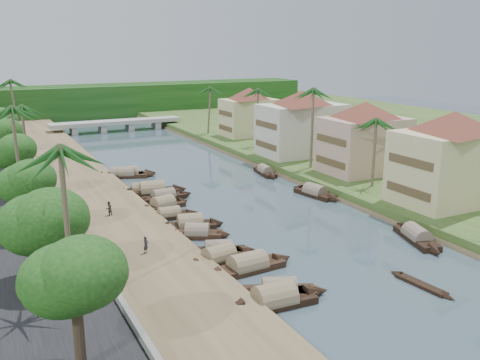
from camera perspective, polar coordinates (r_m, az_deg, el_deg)
name	(u,v)px	position (r m, az deg, el deg)	size (l,w,h in m)	color
ground	(294,232)	(54.43, 5.80, -5.57)	(220.00, 220.00, 0.00)	#3B4E59
left_bank	(92,199)	(66.60, -15.53, -1.94)	(10.00, 180.00, 0.80)	brown
right_bank	(330,168)	(80.49, 9.62, 1.30)	(16.00, 180.00, 1.20)	#344F1F
road	(15,206)	(65.54, -22.83, -2.55)	(8.00, 180.00, 1.40)	black
retaining_wall	(55,196)	(65.73, -19.16, -1.57)	(0.40, 180.00, 1.10)	slate
treeline	(89,101)	(146.40, -15.82, 8.12)	(120.00, 14.00, 8.00)	#103B10
bridge	(116,123)	(119.50, -13.09, 5.90)	(28.00, 4.00, 2.40)	#9A9990
building_near	(451,157)	(63.37, 21.62, 2.33)	(14.85, 14.85, 10.20)	#C9C487
building_mid	(364,136)	(75.40, 13.09, 4.54)	(14.11, 14.11, 9.70)	tan
building_far	(302,122)	(85.89, 6.61, 6.15)	(15.59, 15.59, 10.20)	beige
building_distant	(249,111)	(103.56, 0.97, 7.34)	(12.62, 12.62, 9.20)	#C9C487
sampan_0	(279,290)	(41.22, 4.22, -11.67)	(7.56, 4.48, 2.03)	black
sampan_1	(275,300)	(39.75, 3.72, -12.68)	(8.67, 2.47, 2.52)	black
sampan_2	(248,266)	(45.19, 0.84, -9.19)	(9.18, 2.51, 2.37)	black
sampan_3	(218,250)	(48.54, -2.31, -7.51)	(6.99, 3.76, 1.91)	black
sampan_4	(219,258)	(46.96, -2.23, -8.27)	(7.89, 2.94, 2.20)	black
sampan_5	(190,225)	(55.29, -5.35, -4.78)	(7.58, 3.36, 2.34)	black
sampan_6	(197,233)	(52.83, -4.59, -5.69)	(6.71, 4.65, 2.06)	black
sampan_7	(169,215)	(58.63, -7.55, -3.73)	(6.82, 1.71, 1.86)	black
sampan_8	(163,205)	(62.19, -8.19, -2.69)	(7.38, 3.52, 2.23)	black
sampan_9	(164,197)	(65.63, -8.16, -1.78)	(7.92, 2.14, 2.01)	black
sampan_10	(142,190)	(69.05, -10.44, -1.07)	(7.45, 2.86, 2.04)	black
sampan_11	(153,191)	(68.50, -9.31, -1.13)	(9.22, 3.48, 2.54)	black
sampan_12	(123,175)	(77.79, -12.35, 0.58)	(9.44, 4.98, 2.24)	black
sampan_13	(128,174)	(77.87, -11.88, 0.62)	(8.54, 2.99, 2.28)	black
sampan_14	(417,237)	(54.49, 18.33, -5.77)	(4.23, 9.05, 2.18)	black
sampan_15	(315,193)	(67.33, 8.00, -1.36)	(3.10, 8.40, 2.21)	black
sampan_16	(265,172)	(77.84, 2.70, 0.90)	(2.44, 7.84, 1.93)	black
canoe_0	(421,285)	(44.99, 18.74, -10.56)	(1.49, 6.32, 0.83)	black
canoe_1	(233,268)	(45.58, -0.78, -9.42)	(5.00, 2.90, 0.83)	black
canoe_2	(171,198)	(66.19, -7.40, -1.90)	(5.21, 1.51, 0.75)	black
palm_1	(376,122)	(67.25, 14.30, 6.06)	(3.20, 3.20, 9.83)	brown
palm_2	(313,92)	(75.88, 7.81, 9.31)	(3.20, 3.20, 12.63)	brown
palm_3	(257,91)	(92.00, 1.82, 9.45)	(3.20, 3.20, 11.23)	brown
palm_4	(61,153)	(35.66, -18.55, 2.75)	(3.20, 3.20, 12.16)	brown
palm_5	(13,111)	(58.79, -23.04, 6.81)	(3.20, 3.20, 12.34)	brown
palm_6	(23,109)	(72.30, -22.16, 7.08)	(3.20, 3.20, 11.02)	brown
palm_7	(208,89)	(105.82, -3.43, 9.65)	(3.20, 3.20, 10.44)	brown
palm_8	(14,82)	(103.09, -22.96, 9.58)	(3.20, 3.20, 12.35)	brown
tree_0	(74,278)	(29.24, -17.27, -9.93)	(4.69, 4.69, 7.38)	#453527
tree_1	(44,222)	(40.93, -20.17, -4.26)	(5.50, 5.50, 6.95)	#453527
tree_2	(27,183)	(51.98, -21.78, -0.27)	(4.49, 4.49, 6.81)	#453527
tree_3	(14,152)	(65.70, -22.99, 2.77)	(4.36, 4.36, 7.08)	#453527
tree_4	(4,133)	(82.67, -23.88, 4.58)	(4.46, 4.46, 6.73)	#453527
tree_6	(314,121)	(91.94, 7.90, 6.28)	(4.55, 4.55, 6.56)	#453527
person_near	(146,245)	(47.34, -10.01, -6.81)	(0.55, 0.36, 1.51)	#292931
person_far	(109,209)	(58.18, -13.82, -2.98)	(0.75, 0.58, 1.53)	#383327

